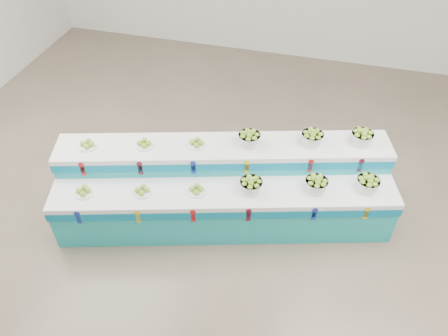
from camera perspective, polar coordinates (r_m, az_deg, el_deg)
The scene contains 14 objects.
ground at distance 5.98m, azimuth -0.85°, elevation -7.69°, with size 10.00×10.00×0.00m, color brown.
display_stand at distance 5.76m, azimuth 0.00°, elevation -2.63°, with size 4.35×1.12×1.02m, color #21A7AC, non-canonical shape.
plate_lower_left at distance 5.63m, azimuth -17.86°, elevation -2.86°, with size 0.23×0.23×0.10m, color white.
plate_lower_mid at distance 5.46m, azimuth -10.63°, elevation -2.85°, with size 0.23×0.23×0.10m, color white.
plate_lower_right at distance 5.39m, azimuth -3.62°, elevation -2.79°, with size 0.23×0.23×0.10m, color white.
basket_lower_left at distance 5.36m, azimuth 3.55°, elevation -2.25°, with size 0.29×0.29×0.21m, color silver, non-canonical shape.
basket_lower_mid at distance 5.48m, azimuth 11.94°, elevation -2.09°, with size 0.29×0.29×0.21m, color silver, non-canonical shape.
basket_lower_right at distance 5.65m, azimuth 18.25°, elevation -1.94°, with size 0.29×0.29×0.21m, color silver, non-canonical shape.
plate_upper_left at distance 5.82m, azimuth -17.39°, elevation 3.01°, with size 0.23×0.23×0.10m, color white.
plate_upper_mid at distance 5.65m, azimuth -10.38°, elevation 3.19°, with size 0.23×0.23×0.10m, color white.
plate_upper_right at distance 5.58m, azimuth -3.60°, elevation 3.32°, with size 0.23×0.23×0.10m, color white.
basket_upper_left at distance 5.55m, azimuth 3.32°, elevation 3.87°, with size 0.29×0.29×0.21m, color silver, non-canonical shape.
basket_upper_mid at distance 5.67m, azimuth 11.44°, elevation 3.91°, with size 0.29×0.29×0.21m, color silver, non-canonical shape.
basket_upper_right at distance 5.84m, azimuth 17.56°, elevation 3.88°, with size 0.29×0.29×0.21m, color silver, non-canonical shape.
Camera 1 is at (1.07, -3.65, 4.61)m, focal length 35.04 mm.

